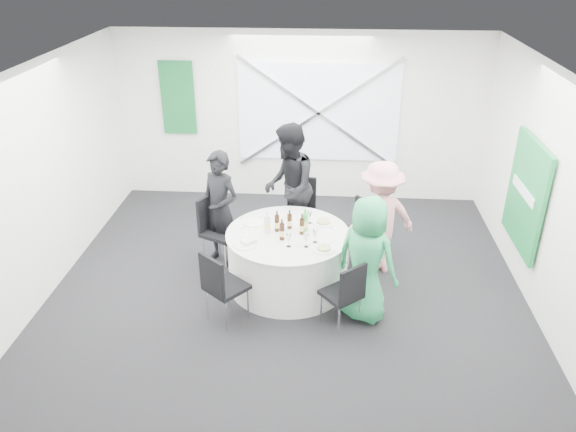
# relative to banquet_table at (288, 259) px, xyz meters

# --- Properties ---
(floor) EXTENTS (6.00, 6.00, 0.00)m
(floor) POSITION_rel_banquet_table_xyz_m (0.00, -0.20, -0.38)
(floor) COLOR black
(floor) RESTS_ON ground
(ceiling) EXTENTS (6.00, 6.00, 0.00)m
(ceiling) POSITION_rel_banquet_table_xyz_m (0.00, -0.20, 2.42)
(ceiling) COLOR silver
(ceiling) RESTS_ON wall_back
(wall_back) EXTENTS (6.00, 0.00, 6.00)m
(wall_back) POSITION_rel_banquet_table_xyz_m (0.00, 2.80, 1.02)
(wall_back) COLOR white
(wall_back) RESTS_ON floor
(wall_front) EXTENTS (6.00, 0.00, 6.00)m
(wall_front) POSITION_rel_banquet_table_xyz_m (0.00, -3.20, 1.02)
(wall_front) COLOR white
(wall_front) RESTS_ON floor
(wall_left) EXTENTS (0.00, 6.00, 6.00)m
(wall_left) POSITION_rel_banquet_table_xyz_m (-3.00, -0.20, 1.02)
(wall_left) COLOR white
(wall_left) RESTS_ON floor
(wall_right) EXTENTS (0.00, 6.00, 6.00)m
(wall_right) POSITION_rel_banquet_table_xyz_m (3.00, -0.20, 1.02)
(wall_right) COLOR white
(wall_right) RESTS_ON floor
(window_panel) EXTENTS (2.60, 0.03, 1.60)m
(window_panel) POSITION_rel_banquet_table_xyz_m (0.30, 2.76, 1.12)
(window_panel) COLOR silver
(window_panel) RESTS_ON wall_back
(window_brace_a) EXTENTS (2.63, 0.05, 1.84)m
(window_brace_a) POSITION_rel_banquet_table_xyz_m (0.30, 2.72, 1.12)
(window_brace_a) COLOR silver
(window_brace_a) RESTS_ON window_panel
(window_brace_b) EXTENTS (2.63, 0.05, 1.84)m
(window_brace_b) POSITION_rel_banquet_table_xyz_m (0.30, 2.72, 1.12)
(window_brace_b) COLOR silver
(window_brace_b) RESTS_ON window_panel
(green_banner) EXTENTS (0.55, 0.04, 1.20)m
(green_banner) POSITION_rel_banquet_table_xyz_m (-2.00, 2.75, 1.32)
(green_banner) COLOR #135F27
(green_banner) RESTS_ON wall_back
(green_sign) EXTENTS (0.05, 1.20, 1.40)m
(green_sign) POSITION_rel_banquet_table_xyz_m (2.94, 0.40, 0.82)
(green_sign) COLOR #18843A
(green_sign) RESTS_ON wall_right
(banquet_table) EXTENTS (1.56, 1.56, 0.76)m
(banquet_table) POSITION_rel_banquet_table_xyz_m (0.00, 0.00, 0.00)
(banquet_table) COLOR silver
(banquet_table) RESTS_ON floor
(chair_back) EXTENTS (0.48, 0.49, 0.97)m
(chair_back) POSITION_rel_banquet_table_xyz_m (0.10, 1.18, 0.19)
(chair_back) COLOR black
(chair_back) RESTS_ON floor
(chair_back_left) EXTENTS (0.60, 0.59, 0.97)m
(chair_back_left) POSITION_rel_banquet_table_xyz_m (-1.03, 0.51, 0.19)
(chair_back_left) COLOR black
(chair_back_left) RESTS_ON floor
(chair_back_right) EXTENTS (0.58, 0.58, 0.91)m
(chair_back_right) POSITION_rel_banquet_table_xyz_m (0.90, 0.65, 0.15)
(chair_back_right) COLOR black
(chair_back_right) RESTS_ON floor
(chair_front_right) EXTENTS (0.55, 0.55, 0.86)m
(chair_front_right) POSITION_rel_banquet_table_xyz_m (0.71, -0.84, 0.12)
(chair_front_right) COLOR black
(chair_front_right) RESTS_ON floor
(chair_front_left) EXTENTS (0.59, 0.59, 0.92)m
(chair_front_left) POSITION_rel_banquet_table_xyz_m (-0.71, -0.85, 0.16)
(chair_front_left) COLOR black
(chair_front_left) RESTS_ON floor
(person_man_back_left) EXTENTS (0.70, 0.62, 1.61)m
(person_man_back_left) POSITION_rel_banquet_table_xyz_m (-0.95, 0.52, 0.43)
(person_man_back_left) COLOR black
(person_man_back_left) RESTS_ON floor
(person_man_back) EXTENTS (0.54, 0.92, 1.83)m
(person_man_back) POSITION_rel_banquet_table_xyz_m (-0.06, 1.06, 0.53)
(person_man_back) COLOR black
(person_man_back) RESTS_ON floor
(person_woman_pink) EXTENTS (1.11, 0.80, 1.57)m
(person_woman_pink) POSITION_rel_banquet_table_xyz_m (1.17, 0.45, 0.40)
(person_woman_pink) COLOR pink
(person_woman_pink) RESTS_ON floor
(person_woman_green) EXTENTS (0.90, 0.82, 1.55)m
(person_woman_green) POSITION_rel_banquet_table_xyz_m (0.94, -0.60, 0.40)
(person_woman_green) COLOR #2A9B5B
(person_woman_green) RESTS_ON floor
(plate_back) EXTENTS (0.27, 0.27, 0.01)m
(plate_back) POSITION_rel_banquet_table_xyz_m (-0.05, 0.55, 0.39)
(plate_back) COLOR white
(plate_back) RESTS_ON banquet_table
(plate_back_left) EXTENTS (0.26, 0.26, 0.01)m
(plate_back_left) POSITION_rel_banquet_table_xyz_m (-0.45, 0.23, 0.39)
(plate_back_left) COLOR white
(plate_back_left) RESTS_ON banquet_table
(plate_back_right) EXTENTS (0.27, 0.27, 0.04)m
(plate_back_right) POSITION_rel_banquet_table_xyz_m (0.44, 0.30, 0.40)
(plate_back_right) COLOR white
(plate_back_right) RESTS_ON banquet_table
(plate_front_right) EXTENTS (0.25, 0.25, 0.04)m
(plate_front_right) POSITION_rel_banquet_table_xyz_m (0.45, -0.38, 0.40)
(plate_front_right) COLOR white
(plate_front_right) RESTS_ON banquet_table
(plate_front_left) EXTENTS (0.29, 0.29, 0.01)m
(plate_front_left) POSITION_rel_banquet_table_xyz_m (-0.49, -0.33, 0.39)
(plate_front_left) COLOR white
(plate_front_left) RESTS_ON banquet_table
(napkin) EXTENTS (0.20, 0.20, 0.05)m
(napkin) POSITION_rel_banquet_table_xyz_m (-0.45, -0.31, 0.42)
(napkin) COLOR silver
(napkin) RESTS_ON plate_front_left
(beer_bottle_a) EXTENTS (0.06, 0.06, 0.28)m
(beer_bottle_a) POSITION_rel_banquet_table_xyz_m (-0.14, 0.05, 0.49)
(beer_bottle_a) COLOR #351C09
(beer_bottle_a) RESTS_ON banquet_table
(beer_bottle_b) EXTENTS (0.06, 0.06, 0.25)m
(beer_bottle_b) POSITION_rel_banquet_table_xyz_m (0.01, 0.13, 0.47)
(beer_bottle_b) COLOR #351C09
(beer_bottle_b) RESTS_ON banquet_table
(beer_bottle_c) EXTENTS (0.06, 0.06, 0.27)m
(beer_bottle_c) POSITION_rel_banquet_table_xyz_m (0.17, -0.01, 0.48)
(beer_bottle_c) COLOR #351C09
(beer_bottle_c) RESTS_ON banquet_table
(beer_bottle_d) EXTENTS (0.06, 0.06, 0.28)m
(beer_bottle_d) POSITION_rel_banquet_table_xyz_m (-0.06, -0.17, 0.49)
(beer_bottle_d) COLOR #351C09
(beer_bottle_d) RESTS_ON banquet_table
(green_water_bottle) EXTENTS (0.08, 0.08, 0.30)m
(green_water_bottle) POSITION_rel_banquet_table_xyz_m (0.21, 0.09, 0.50)
(green_water_bottle) COLOR green
(green_water_bottle) RESTS_ON banquet_table
(clear_water_bottle) EXTENTS (0.08, 0.08, 0.30)m
(clear_water_bottle) POSITION_rel_banquet_table_xyz_m (-0.26, -0.01, 0.50)
(clear_water_bottle) COLOR silver
(clear_water_bottle) RESTS_ON banquet_table
(wine_glass_a) EXTENTS (0.07, 0.07, 0.17)m
(wine_glass_a) POSITION_rel_banquet_table_xyz_m (0.03, -0.33, 0.50)
(wine_glass_a) COLOR white
(wine_glass_a) RESTS_ON banquet_table
(wine_glass_b) EXTENTS (0.07, 0.07, 0.17)m
(wine_glass_b) POSITION_rel_banquet_table_xyz_m (0.26, 0.29, 0.50)
(wine_glass_b) COLOR white
(wine_glass_b) RESTS_ON banquet_table
(wine_glass_c) EXTENTS (0.07, 0.07, 0.17)m
(wine_glass_c) POSITION_rel_banquet_table_xyz_m (0.34, -0.21, 0.50)
(wine_glass_c) COLOR white
(wine_glass_c) RESTS_ON banquet_table
(wine_glass_d) EXTENTS (0.07, 0.07, 0.17)m
(wine_glass_d) POSITION_rel_banquet_table_xyz_m (0.24, -0.32, 0.50)
(wine_glass_d) COLOR white
(wine_glass_d) RESTS_ON banquet_table
(fork_a) EXTENTS (0.10, 0.13, 0.01)m
(fork_a) POSITION_rel_banquet_table_xyz_m (0.34, -0.47, 0.38)
(fork_a) COLOR silver
(fork_a) RESTS_ON banquet_table
(knife_a) EXTENTS (0.10, 0.13, 0.01)m
(knife_a) POSITION_rel_banquet_table_xyz_m (0.54, -0.21, 0.38)
(knife_a) COLOR silver
(knife_a) RESTS_ON banquet_table
(fork_b) EXTENTS (0.15, 0.03, 0.01)m
(fork_b) POSITION_rel_banquet_table_xyz_m (0.21, 0.54, 0.38)
(fork_b) COLOR silver
(fork_b) RESTS_ON banquet_table
(knife_b) EXTENTS (0.15, 0.03, 0.01)m
(knife_b) POSITION_rel_banquet_table_xyz_m (-0.22, 0.53, 0.38)
(knife_b) COLOR silver
(knife_b) RESTS_ON banquet_table
(fork_c) EXTENTS (0.09, 0.13, 0.01)m
(fork_c) POSITION_rel_banquet_table_xyz_m (0.55, 0.16, 0.38)
(fork_c) COLOR silver
(fork_c) RESTS_ON banquet_table
(knife_c) EXTENTS (0.08, 0.14, 0.01)m
(knife_c) POSITION_rel_banquet_table_xyz_m (0.42, 0.39, 0.38)
(knife_c) COLOR silver
(knife_c) RESTS_ON banquet_table
(fork_d) EXTENTS (0.10, 0.13, 0.01)m
(fork_d) POSITION_rel_banquet_table_xyz_m (-0.54, -0.20, 0.38)
(fork_d) COLOR silver
(fork_d) RESTS_ON banquet_table
(knife_d) EXTENTS (0.10, 0.13, 0.01)m
(knife_d) POSITION_rel_banquet_table_xyz_m (-0.35, -0.46, 0.38)
(knife_d) COLOR silver
(knife_d) RESTS_ON banquet_table
(fork_e) EXTENTS (0.10, 0.13, 0.01)m
(fork_e) POSITION_rel_banquet_table_xyz_m (-0.37, 0.44, 0.38)
(fork_e) COLOR silver
(fork_e) RESTS_ON banquet_table
(knife_e) EXTENTS (0.09, 0.14, 0.01)m
(knife_e) POSITION_rel_banquet_table_xyz_m (-0.56, 0.12, 0.38)
(knife_e) COLOR silver
(knife_e) RESTS_ON banquet_table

